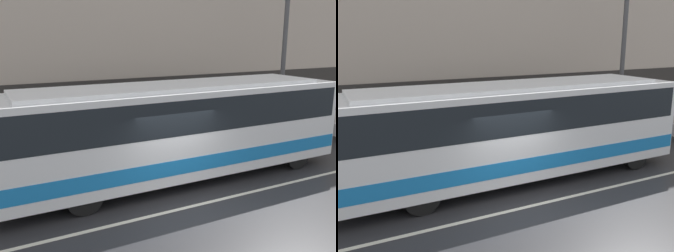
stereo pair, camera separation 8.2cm
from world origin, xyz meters
The scene contains 6 objects.
ground_plane centered at (0.00, 0.00, 0.00)m, with size 60.00×60.00×0.00m, color #262628.
sidewalk centered at (0.00, 5.58, 0.09)m, with size 60.00×3.16×0.18m.
lane_stripe centered at (0.00, 0.00, 0.00)m, with size 54.00×0.14×0.01m.
transit_bus centered at (0.76, 2.06, 1.77)m, with size 11.66×2.61×3.15m.
utility_pole_near centered at (7.51, 4.45, 4.60)m, with size 0.20×0.20×8.86m.
pedestrian_waiting centered at (2.62, 6.24, 0.87)m, with size 0.36×0.36×1.52m.
Camera 2 is at (-4.88, -8.20, 4.61)m, focal length 40.00 mm.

